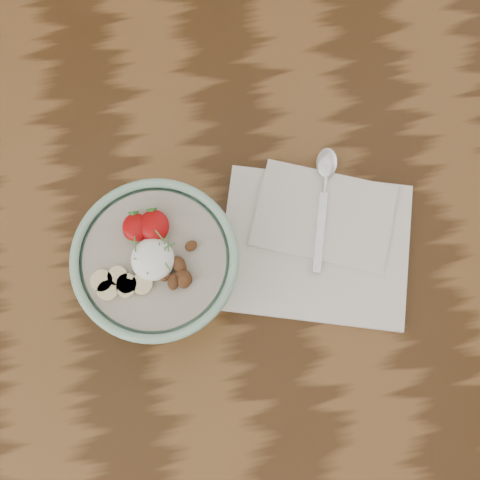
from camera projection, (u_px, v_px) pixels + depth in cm
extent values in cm
cube|color=#38210E|center=(106.00, 250.00, 94.27)|extent=(160.00, 90.00, 4.00)
cylinder|color=#4C2D19|center=(454.00, 72.00, 142.93)|extent=(7.00, 7.00, 71.00)
cylinder|color=#85B499|center=(164.00, 276.00, 90.59)|extent=(9.03, 9.03, 1.29)
torus|color=#85B499|center=(154.00, 259.00, 80.41)|extent=(20.52, 20.52, 1.18)
cylinder|color=#ACA18E|center=(155.00, 260.00, 81.03)|extent=(17.41, 17.41, 1.07)
ellipsoid|color=white|center=(153.00, 259.00, 79.46)|extent=(5.24, 5.24, 2.88)
ellipsoid|color=#970708|center=(154.00, 226.00, 80.52)|extent=(3.70, 4.07, 2.04)
cone|color=#286623|center=(152.00, 212.00, 80.65)|extent=(1.40, 1.03, 1.52)
ellipsoid|color=#970708|center=(136.00, 227.00, 80.59)|extent=(3.29, 3.62, 1.81)
cone|color=#286623|center=(134.00, 215.00, 80.67)|extent=(1.40, 1.03, 1.52)
cylinder|color=#D2C58A|center=(118.00, 276.00, 79.56)|extent=(2.40, 2.40, 0.70)
cylinder|color=#D2C58A|center=(127.00, 284.00, 79.33)|extent=(2.44, 2.44, 0.70)
cylinder|color=#D2C58A|center=(142.00, 284.00, 79.32)|extent=(2.56, 2.56, 0.70)
cylinder|color=#D2C58A|center=(102.00, 281.00, 79.41)|extent=(2.68, 2.68, 0.70)
cylinder|color=#D2C58A|center=(108.00, 291.00, 79.11)|extent=(2.47, 2.47, 0.70)
cylinder|color=#D2C58A|center=(126.00, 288.00, 79.19)|extent=(2.31, 2.31, 0.70)
ellipsoid|color=#532C18|center=(185.00, 277.00, 79.17)|extent=(2.36, 2.62, 1.69)
ellipsoid|color=#532C18|center=(180.00, 276.00, 79.40)|extent=(2.18, 2.18, 1.16)
ellipsoid|color=#532C18|center=(181.00, 268.00, 79.72)|extent=(1.84, 1.80, 1.06)
ellipsoid|color=#532C18|center=(165.00, 277.00, 79.43)|extent=(1.73, 1.47, 1.03)
ellipsoid|color=#532C18|center=(174.00, 282.00, 79.07)|extent=(2.00, 2.40, 1.18)
ellipsoid|color=#532C18|center=(191.00, 246.00, 80.36)|extent=(1.95, 1.76, 0.88)
ellipsoid|color=#532C18|center=(181.00, 269.00, 79.69)|extent=(1.97, 1.97, 0.73)
ellipsoid|color=#532C18|center=(178.00, 264.00, 79.61)|extent=(2.22, 2.48, 1.09)
ellipsoid|color=#532C18|center=(184.00, 280.00, 79.12)|extent=(1.99, 2.29, 1.42)
cylinder|color=#417732|center=(169.00, 246.00, 78.86)|extent=(1.64, 0.66, 0.24)
cylinder|color=#417732|center=(167.00, 265.00, 78.27)|extent=(0.77, 1.38, 0.23)
cylinder|color=#417732|center=(160.00, 248.00, 78.80)|extent=(0.30, 1.30, 0.22)
cylinder|color=#417732|center=(139.00, 258.00, 78.48)|extent=(1.32, 0.29, 0.23)
cylinder|color=#417732|center=(162.00, 254.00, 78.62)|extent=(1.13, 1.08, 0.23)
cylinder|color=#417732|center=(168.00, 247.00, 78.85)|extent=(0.25, 1.21, 0.22)
cylinder|color=#417732|center=(149.00, 269.00, 78.17)|extent=(0.85, 1.33, 0.23)
cylinder|color=#417732|center=(157.00, 265.00, 78.28)|extent=(1.44, 0.43, 0.23)
cylinder|color=#417732|center=(135.00, 244.00, 78.93)|extent=(0.32, 1.93, 0.25)
cylinder|color=#417732|center=(166.00, 239.00, 79.07)|extent=(0.68, 1.13, 0.22)
cylinder|color=#417732|center=(160.00, 236.00, 79.19)|extent=(0.98, 1.55, 0.24)
cylinder|color=#417732|center=(134.00, 242.00, 78.99)|extent=(1.28, 0.77, 0.23)
cube|color=silver|center=(315.00, 247.00, 91.81)|extent=(30.36, 27.07, 0.98)
cube|color=silver|center=(324.00, 216.00, 92.13)|extent=(22.13, 18.96, 0.59)
cube|color=silver|center=(320.00, 232.00, 91.05)|extent=(4.28, 11.26, 0.35)
cylinder|color=silver|center=(325.00, 182.00, 92.71)|extent=(1.51, 3.05, 0.70)
ellipsoid|color=silver|center=(327.00, 163.00, 93.31)|extent=(4.21, 5.23, 0.95)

